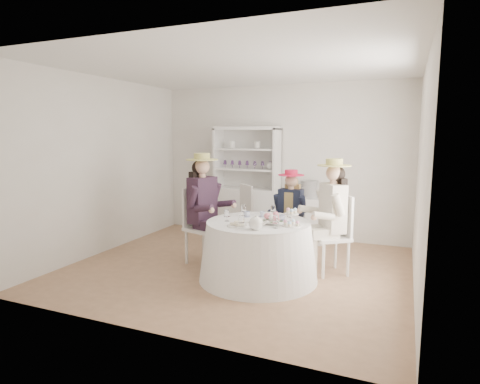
% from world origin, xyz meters
% --- Properties ---
extents(ground, '(4.50, 4.50, 0.00)m').
position_xyz_m(ground, '(0.00, 0.00, 0.00)').
color(ground, '#8D6546').
rests_on(ground, ground).
extents(ceiling, '(4.50, 4.50, 0.00)m').
position_xyz_m(ceiling, '(0.00, 0.00, 2.70)').
color(ceiling, white).
rests_on(ceiling, wall_back).
extents(wall_back, '(4.50, 0.00, 4.50)m').
position_xyz_m(wall_back, '(0.00, 2.00, 1.35)').
color(wall_back, silver).
rests_on(wall_back, ground).
extents(wall_front, '(4.50, 0.00, 4.50)m').
position_xyz_m(wall_front, '(0.00, -2.00, 1.35)').
color(wall_front, silver).
rests_on(wall_front, ground).
extents(wall_left, '(0.00, 4.50, 4.50)m').
position_xyz_m(wall_left, '(-2.25, 0.00, 1.35)').
color(wall_left, silver).
rests_on(wall_left, ground).
extents(wall_right, '(0.00, 4.50, 4.50)m').
position_xyz_m(wall_right, '(2.25, 0.00, 1.35)').
color(wall_right, silver).
rests_on(wall_right, ground).
extents(tea_table, '(1.50, 1.50, 0.75)m').
position_xyz_m(tea_table, '(0.41, -0.29, 0.37)').
color(tea_table, white).
rests_on(tea_table, ground).
extents(hutch, '(1.19, 0.51, 1.97)m').
position_xyz_m(hutch, '(-0.55, 1.77, 0.70)').
color(hutch, silver).
rests_on(hutch, ground).
extents(side_table, '(0.57, 0.57, 0.76)m').
position_xyz_m(side_table, '(0.59, 1.73, 0.38)').
color(side_table, silver).
rests_on(side_table, ground).
extents(hatbox, '(0.37, 0.37, 0.30)m').
position_xyz_m(hatbox, '(0.59, 1.73, 0.91)').
color(hatbox, black).
rests_on(hatbox, side_table).
extents(guest_left, '(0.64, 0.59, 1.57)m').
position_xyz_m(guest_left, '(-0.52, 0.02, 0.89)').
color(guest_left, silver).
rests_on(guest_left, ground).
extents(guest_mid, '(0.48, 0.50, 1.33)m').
position_xyz_m(guest_mid, '(0.55, 0.68, 0.75)').
color(guest_mid, silver).
rests_on(guest_mid, ground).
extents(guest_right, '(0.65, 0.62, 1.52)m').
position_xyz_m(guest_right, '(1.21, 0.27, 0.86)').
color(guest_right, silver).
rests_on(guest_right, ground).
extents(spare_chair, '(0.59, 0.59, 1.02)m').
position_xyz_m(spare_chair, '(-0.22, 1.16, 0.55)').
color(spare_chair, silver).
rests_on(spare_chair, ground).
extents(teacup_a, '(0.09, 0.09, 0.07)m').
position_xyz_m(teacup_a, '(0.18, -0.09, 0.78)').
color(teacup_a, white).
rests_on(teacup_a, tea_table).
extents(teacup_b, '(0.09, 0.09, 0.07)m').
position_xyz_m(teacup_b, '(0.37, -0.01, 0.78)').
color(teacup_b, white).
rests_on(teacup_b, tea_table).
extents(teacup_c, '(0.08, 0.08, 0.06)m').
position_xyz_m(teacup_c, '(0.67, -0.12, 0.78)').
color(teacup_c, white).
rests_on(teacup_c, tea_table).
extents(flower_bowl, '(0.24, 0.24, 0.05)m').
position_xyz_m(flower_bowl, '(0.62, -0.38, 0.78)').
color(flower_bowl, white).
rests_on(flower_bowl, tea_table).
extents(flower_arrangement, '(0.19, 0.19, 0.07)m').
position_xyz_m(flower_arrangement, '(0.62, -0.38, 0.84)').
color(flower_arrangement, pink).
rests_on(flower_arrangement, tea_table).
extents(table_teapot, '(0.23, 0.16, 0.17)m').
position_xyz_m(table_teapot, '(0.54, -0.71, 0.82)').
color(table_teapot, white).
rests_on(table_teapot, tea_table).
extents(sandwich_plate, '(0.24, 0.24, 0.05)m').
position_xyz_m(sandwich_plate, '(0.26, -0.62, 0.76)').
color(sandwich_plate, white).
rests_on(sandwich_plate, tea_table).
extents(cupcake_stand, '(0.23, 0.23, 0.21)m').
position_xyz_m(cupcake_stand, '(0.86, -0.38, 0.83)').
color(cupcake_stand, white).
rests_on(cupcake_stand, tea_table).
extents(stemware_set, '(0.82, 0.86, 0.15)m').
position_xyz_m(stemware_set, '(0.41, -0.29, 0.82)').
color(stemware_set, white).
rests_on(stemware_set, tea_table).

